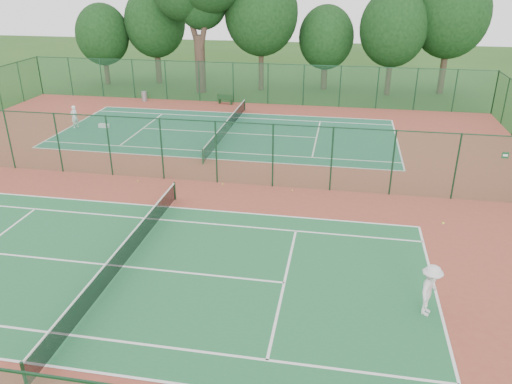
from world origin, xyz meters
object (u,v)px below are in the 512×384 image
trash_bin (144,96)px  kit_bag (104,126)px  player_far (74,117)px  player_near (430,290)px  bench (225,99)px

trash_bin → kit_bag: (0.17, -8.44, -0.28)m
trash_bin → player_far: bearing=-102.1°
player_near → player_far: (-22.77, 18.25, -0.11)m
player_near → bench: player_near is taller
trash_bin → bench: bench is taller
trash_bin → bench: bearing=1.1°
trash_bin → bench: (7.38, 0.14, 0.02)m
trash_bin → kit_bag: size_ratio=1.11×
player_near → kit_bag: size_ratio=2.45×
player_far → kit_bag: bearing=121.3°
player_far → trash_bin: 9.02m
player_far → trash_bin: player_far is taller
player_far → bench: 12.89m
player_far → trash_bin: bearing=-170.9°
bench → player_far: bearing=-124.8°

